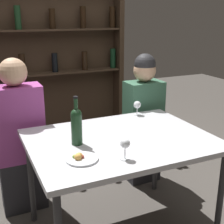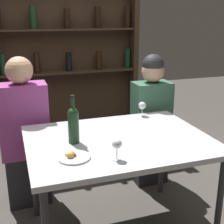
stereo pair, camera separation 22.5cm
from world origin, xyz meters
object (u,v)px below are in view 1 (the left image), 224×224
wine_glass_0 (125,145)px  seated_person_left (20,141)px  seated_person_right (143,120)px  food_plate_0 (81,158)px  wine_glass_1 (137,105)px  wine_bottle (76,124)px

wine_glass_0 → seated_person_left: size_ratio=0.10×
seated_person_left → seated_person_right: size_ratio=1.02×
seated_person_right → wine_glass_0: bearing=-125.6°
food_plate_0 → seated_person_right: seated_person_right is taller
food_plate_0 → seated_person_right: 1.27m
food_plate_0 → seated_person_left: size_ratio=0.15×
wine_glass_1 → seated_person_left: seated_person_left is taller
wine_glass_1 → seated_person_right: (0.20, 0.23, -0.23)m
wine_glass_0 → seated_person_left: 1.10m
wine_glass_0 → wine_glass_1: size_ratio=1.07×
wine_bottle → seated_person_left: seated_person_left is taller
wine_bottle → wine_glass_0: wine_bottle is taller
food_plate_0 → wine_bottle: bearing=76.5°
wine_bottle → seated_person_left: size_ratio=0.25×
seated_person_right → food_plate_0: bearing=-137.3°
seated_person_left → wine_glass_0: bearing=-63.2°
wine_glass_1 → food_plate_0: size_ratio=0.62×
wine_glass_0 → wine_glass_1: (0.48, 0.72, -0.01)m
wine_bottle → wine_glass_1: bearing=30.0°
wine_bottle → wine_glass_0: (0.19, -0.33, -0.04)m
wine_bottle → wine_glass_0: 0.38m
wine_glass_1 → seated_person_right: size_ratio=0.10×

